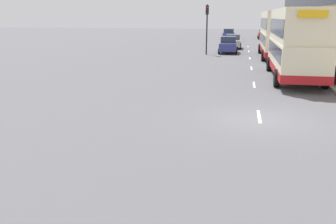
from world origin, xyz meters
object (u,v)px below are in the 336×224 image
car_2 (228,45)px  pedestrian_2 (322,59)px  double_decker_bus_ahead (276,33)px  car_1 (229,34)px  car_0 (233,42)px  car_3 (264,34)px  traffic_light_far_kerb (207,21)px  double_decker_bus_near (296,42)px

car_2 → pedestrian_2: size_ratio=2.56×
double_decker_bus_ahead → car_1: double_decker_bus_ahead is taller
car_0 → car_1: car_1 is taller
double_decker_bus_ahead → car_3: 30.81m
car_3 → car_1: bearing=-163.4°
car_1 → traffic_light_far_kerb: traffic_light_far_kerb is taller
car_1 → traffic_light_far_kerb: bearing=87.3°
pedestrian_2 → double_decker_bus_near: bearing=-123.2°
car_1 → car_2: (0.89, -25.42, -0.01)m
double_decker_bus_ahead → car_0: (-4.28, 9.79, -1.45)m
car_3 → pedestrian_2: 40.40m
car_1 → car_2: size_ratio=1.08×
double_decker_bus_ahead → pedestrian_2: size_ratio=7.22×
car_0 → car_2: car_2 is taller
pedestrian_2 → traffic_light_far_kerb: (-9.18, 11.08, 2.42)m
pedestrian_2 → traffic_light_far_kerb: size_ratio=0.32×
car_0 → traffic_light_far_kerb: size_ratio=0.85×
car_1 → pedestrian_2: (7.90, -38.57, 0.07)m
double_decker_bus_near → car_3: double_decker_bus_near is taller
car_0 → pedestrian_2: (6.68, -19.37, 0.11)m
car_0 → car_2: (-0.33, -6.22, 0.03)m
pedestrian_2 → car_2: bearing=118.1°
traffic_light_far_kerb → car_2: bearing=43.6°
car_0 → car_2: size_ratio=1.06×
double_decker_bus_ahead → car_0: 10.78m
car_2 → traffic_light_far_kerb: (-2.16, -2.06, 2.50)m
traffic_light_far_kerb → car_0: bearing=73.3°
car_2 → pedestrian_2: 14.90m
double_decker_bus_ahead → traffic_light_far_kerb: traffic_light_far_kerb is taller
double_decker_bus_near → car_2: double_decker_bus_near is taller
double_decker_bus_near → pedestrian_2: size_ratio=6.41×
car_2 → car_0: bearing=-93.0°
car_0 → car_3: size_ratio=0.95×
double_decker_bus_ahead → pedestrian_2: bearing=-75.9°
car_2 → car_3: car_2 is taller
double_decker_bus_ahead → car_1: size_ratio=2.61×
double_decker_bus_near → pedestrian_2: bearing=56.8°
double_decker_bus_near → pedestrian_2: (2.30, 3.52, -1.33)m
double_decker_bus_near → car_0: (-4.38, 22.89, -1.44)m
car_1 → pedestrian_2: 39.37m
car_0 → traffic_light_far_kerb: traffic_light_far_kerb is taller
car_0 → car_3: 21.52m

